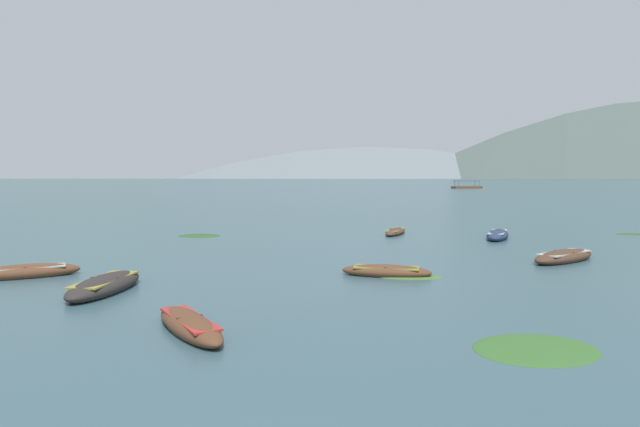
% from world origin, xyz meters
% --- Properties ---
extents(ground_plane, '(6000.00, 6000.00, 0.00)m').
position_xyz_m(ground_plane, '(0.00, 1500.00, 0.00)').
color(ground_plane, '#385660').
extents(mountain_1, '(1210.98, 1210.98, 361.14)m').
position_xyz_m(mountain_1, '(-735.98, 1627.44, 180.57)').
color(mountain_1, slate).
rests_on(mountain_1, ground).
extents(mountain_2, '(1465.00, 1465.00, 400.94)m').
position_xyz_m(mountain_2, '(59.57, 1624.82, 200.47)').
color(mountain_2, slate).
rests_on(mountain_2, ground).
extents(mountain_3, '(1363.28, 1363.28, 411.90)m').
position_xyz_m(mountain_3, '(626.11, 1458.25, 205.95)').
color(mountain_3, '#4C5B56').
rests_on(mountain_3, ground).
extents(rowboat_0, '(1.58, 3.99, 0.63)m').
position_xyz_m(rowboat_0, '(-6.26, 11.45, 0.20)').
color(rowboat_0, '#2D2826').
rests_on(rowboat_0, ground).
extents(rowboat_1, '(3.37, 1.69, 0.50)m').
position_xyz_m(rowboat_1, '(2.74, 14.29, 0.16)').
color(rowboat_1, brown).
rests_on(rowboat_1, ground).
extents(rowboat_2, '(4.00, 3.61, 0.60)m').
position_xyz_m(rowboat_2, '(10.58, 17.79, 0.19)').
color(rowboat_2, '#4C3323').
rests_on(rowboat_2, ground).
extents(rowboat_3, '(3.63, 2.64, 0.58)m').
position_xyz_m(rowboat_3, '(-10.10, 13.69, 0.18)').
color(rowboat_3, brown).
rests_on(rowboat_3, ground).
extents(rowboat_4, '(2.65, 4.29, 0.64)m').
position_xyz_m(rowboat_4, '(10.32, 25.97, 0.20)').
color(rowboat_4, navy).
rests_on(rowboat_4, ground).
extents(rowboat_6, '(2.68, 3.38, 0.50)m').
position_xyz_m(rowboat_6, '(-2.47, 7.29, 0.16)').
color(rowboat_6, brown).
rests_on(rowboat_6, ground).
extents(rowboat_7, '(2.09, 3.79, 0.45)m').
position_xyz_m(rowboat_7, '(4.70, 28.18, 0.14)').
color(rowboat_7, '#4C3323').
rests_on(rowboat_7, ground).
extents(ferry_0, '(9.57, 5.47, 2.54)m').
position_xyz_m(ferry_0, '(41.06, 155.22, 0.45)').
color(ferry_0, brown).
rests_on(ferry_0, ground).
extents(weed_patch_0, '(2.46, 1.24, 0.14)m').
position_xyz_m(weed_patch_0, '(3.51, 14.09, 0.00)').
color(weed_patch_0, '#477033').
rests_on(weed_patch_0, ground).
extents(weed_patch_2, '(2.96, 2.58, 0.14)m').
position_xyz_m(weed_patch_2, '(-7.24, 26.84, 0.00)').
color(weed_patch_2, '#2D5628').
rests_on(weed_patch_2, ground).
extents(weed_patch_3, '(3.13, 2.76, 0.14)m').
position_xyz_m(weed_patch_3, '(5.00, 6.23, 0.00)').
color(weed_patch_3, '#38662D').
rests_on(weed_patch_3, ground).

